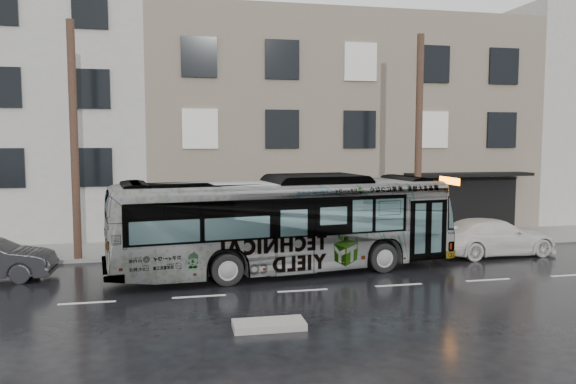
# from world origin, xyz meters

# --- Properties ---
(ground) EXTENTS (120.00, 120.00, 0.00)m
(ground) POSITION_xyz_m (0.00, 0.00, 0.00)
(ground) COLOR black
(ground) RESTS_ON ground
(sidewalk) EXTENTS (90.00, 3.60, 0.15)m
(sidewalk) POSITION_xyz_m (0.00, 4.90, 0.07)
(sidewalk) COLOR gray
(sidewalk) RESTS_ON ground
(building_taupe) EXTENTS (20.00, 12.00, 11.00)m
(building_taupe) POSITION_xyz_m (5.00, 12.70, 5.50)
(building_taupe) COLOR #766C5B
(building_taupe) RESTS_ON ground
(utility_pole_front) EXTENTS (0.30, 0.30, 9.00)m
(utility_pole_front) POSITION_xyz_m (6.50, 3.30, 4.65)
(utility_pole_front) COLOR #4E3427
(utility_pole_front) RESTS_ON sidewalk
(utility_pole_rear) EXTENTS (0.30, 0.30, 9.00)m
(utility_pole_rear) POSITION_xyz_m (-7.50, 3.30, 4.65)
(utility_pole_rear) COLOR #4E3427
(utility_pole_rear) RESTS_ON sidewalk
(sign_post) EXTENTS (0.06, 0.06, 2.40)m
(sign_post) POSITION_xyz_m (7.60, 3.30, 1.35)
(sign_post) COLOR slate
(sign_post) RESTS_ON sidewalk
(bus) EXTENTS (12.63, 4.43, 3.44)m
(bus) POSITION_xyz_m (-0.04, 0.14, 1.72)
(bus) COLOR #B2B2B2
(bus) RESTS_ON ground
(white_sedan) EXTENTS (5.25, 2.36, 1.49)m
(white_sedan) POSITION_xyz_m (8.92, 1.22, 0.75)
(white_sedan) COLOR silver
(white_sedan) RESTS_ON ground
(slush_pile) EXTENTS (1.81, 0.82, 0.18)m
(slush_pile) POSITION_xyz_m (-1.64, -5.75, 0.09)
(slush_pile) COLOR #A29D99
(slush_pile) RESTS_ON ground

